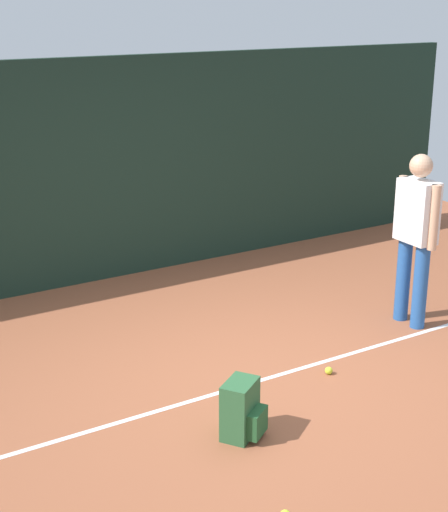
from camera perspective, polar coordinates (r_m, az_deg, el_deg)
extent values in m
plane|color=#9E5638|center=(6.65, 1.83, -9.14)|extent=(12.00, 12.00, 0.00)
cube|color=#192D23|center=(8.75, -9.00, 6.14)|extent=(10.00, 0.10, 2.49)
cube|color=white|center=(6.61, 2.07, -9.30)|extent=(9.00, 0.05, 0.00)
cylinder|color=#2659A5|center=(7.74, 14.22, -2.19)|extent=(0.14, 0.14, 0.85)
cylinder|color=#2659A5|center=(7.90, 13.03, -1.67)|extent=(0.14, 0.14, 0.85)
cube|color=white|center=(7.60, 14.03, 3.20)|extent=(0.23, 0.41, 0.60)
sphere|color=#D8A884|center=(7.50, 14.29, 6.44)|extent=(0.22, 0.22, 0.22)
cylinder|color=#D8A884|center=(7.45, 15.18, 2.73)|extent=(0.09, 0.09, 0.62)
cylinder|color=#D8A884|center=(7.76, 12.91, 3.52)|extent=(0.09, 0.09, 0.62)
cube|color=#2D6038|center=(5.79, 1.17, -11.17)|extent=(0.36, 0.33, 0.44)
cube|color=#23562D|center=(5.78, 2.47, -12.13)|extent=(0.23, 0.19, 0.20)
sphere|color=#CCE033|center=(6.80, 7.70, -8.34)|extent=(0.07, 0.07, 0.07)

